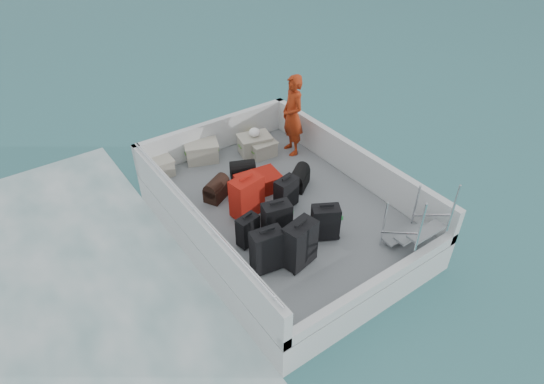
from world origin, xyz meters
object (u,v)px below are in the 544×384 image
(crate_1, at_px, (202,152))
(passenger, at_px, (293,116))
(suitcase_7, at_px, (286,193))
(suitcase_5, at_px, (247,197))
(suitcase_8, at_px, (258,183))
(crate_3, at_px, (263,150))
(suitcase_0, at_px, (267,251))
(crate_0, at_px, (159,169))
(suitcase_4, at_px, (277,221))
(suitcase_3, at_px, (300,245))
(suitcase_1, at_px, (248,231))
(suitcase_6, at_px, (325,223))
(crate_2, at_px, (255,145))

(crate_1, height_order, passenger, passenger)
(suitcase_7, relative_size, crate_1, 0.93)
(suitcase_5, bearing_deg, suitcase_7, -27.44)
(suitcase_8, xyz_separation_m, crate_3, (0.77, 0.95, -0.01))
(suitcase_5, distance_m, crate_3, 1.98)
(suitcase_0, distance_m, suitcase_8, 2.08)
(suitcase_7, relative_size, passenger, 0.35)
(crate_0, relative_size, crate_1, 0.84)
(suitcase_4, bearing_deg, suitcase_3, -81.94)
(suitcase_5, bearing_deg, crate_3, 37.47)
(suitcase_0, distance_m, suitcase_7, 1.59)
(suitcase_5, xyz_separation_m, crate_1, (0.19, 2.05, -0.19))
(suitcase_7, height_order, crate_3, suitcase_7)
(suitcase_7, xyz_separation_m, crate_1, (-0.51, 2.27, -0.11))
(crate_1, bearing_deg, crate_3, -27.56)
(suitcase_4, height_order, passenger, passenger)
(suitcase_4, bearing_deg, crate_1, 101.58)
(suitcase_0, height_order, crate_1, suitcase_0)
(suitcase_1, relative_size, crate_3, 1.09)
(suitcase_8, height_order, crate_0, crate_0)
(suitcase_5, xyz_separation_m, passenger, (1.94, 1.23, 0.48))
(suitcase_1, bearing_deg, suitcase_3, -74.83)
(suitcase_4, xyz_separation_m, suitcase_6, (0.66, -0.47, -0.03))
(crate_0, height_order, passenger, passenger)
(suitcase_8, relative_size, passenger, 0.47)
(crate_2, height_order, passenger, passenger)
(suitcase_3, distance_m, crate_3, 3.24)
(suitcase_8, xyz_separation_m, passenger, (1.37, 0.74, 0.71))
(crate_0, height_order, crate_2, crate_2)
(suitcase_4, relative_size, passenger, 0.40)
(suitcase_8, bearing_deg, suitcase_3, 170.64)
(crate_2, distance_m, passenger, 1.05)
(suitcase_0, bearing_deg, crate_0, 105.24)
(suitcase_0, height_order, crate_0, suitcase_0)
(crate_0, relative_size, passenger, 0.31)
(crate_0, bearing_deg, suitcase_4, -73.06)
(suitcase_1, xyz_separation_m, suitcase_7, (1.11, 0.43, 0.02))
(crate_1, xyz_separation_m, passenger, (1.75, -0.81, 0.67))
(suitcase_4, height_order, crate_0, suitcase_4)
(suitcase_0, bearing_deg, suitcase_5, 79.97)
(suitcase_0, relative_size, suitcase_6, 1.19)
(suitcase_1, xyz_separation_m, suitcase_3, (0.41, -0.84, 0.12))
(suitcase_7, xyz_separation_m, crate_0, (-1.49, 2.27, -0.14))
(crate_0, bearing_deg, suitcase_6, -65.29)
(suitcase_3, distance_m, suitcase_7, 1.46)
(suitcase_6, height_order, suitcase_7, suitcase_6)
(crate_2, bearing_deg, suitcase_4, -115.83)
(suitcase_0, distance_m, crate_1, 3.41)
(suitcase_4, bearing_deg, suitcase_0, -123.36)
(suitcase_6, xyz_separation_m, suitcase_8, (-0.16, 1.75, -0.15))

